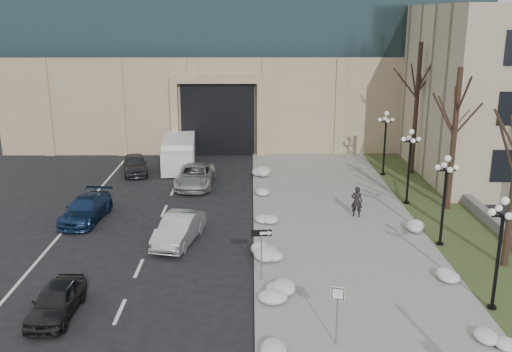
# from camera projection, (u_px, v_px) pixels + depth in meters

# --- Properties ---
(sidewalk) EXTENTS (9.00, 40.00, 0.12)m
(sidewalk) POSITION_uv_depth(u_px,v_px,m) (341.00, 234.00, 30.34)
(sidewalk) COLOR gray
(sidewalk) RESTS_ON ground
(curb) EXTENTS (0.30, 40.00, 0.14)m
(curb) POSITION_uv_depth(u_px,v_px,m) (256.00, 234.00, 30.30)
(curb) COLOR gray
(curb) RESTS_ON ground
(grass_strip) EXTENTS (4.00, 40.00, 0.10)m
(grass_strip) POSITION_uv_depth(u_px,v_px,m) (462.00, 234.00, 30.39)
(grass_strip) COLOR #374522
(grass_strip) RESTS_ON ground
(stone_wall) EXTENTS (0.50, 30.00, 0.70)m
(stone_wall) POSITION_uv_depth(u_px,v_px,m) (486.00, 216.00, 32.25)
(stone_wall) COLOR slate
(stone_wall) RESTS_ON ground
(car_a) EXTENTS (1.60, 3.82, 1.29)m
(car_a) POSITION_uv_depth(u_px,v_px,m) (56.00, 301.00, 22.12)
(car_a) COLOR black
(car_a) RESTS_ON ground
(car_b) EXTENTS (2.50, 4.73, 1.48)m
(car_b) POSITION_uv_depth(u_px,v_px,m) (179.00, 229.00, 29.20)
(car_b) COLOR #B8B9C0
(car_b) RESTS_ON ground
(car_c) EXTENTS (2.39, 4.92, 1.38)m
(car_c) POSITION_uv_depth(u_px,v_px,m) (86.00, 209.00, 32.39)
(car_c) COLOR navy
(car_c) RESTS_ON ground
(car_d) EXTENTS (2.57, 5.29, 1.45)m
(car_d) POSITION_uv_depth(u_px,v_px,m) (195.00, 176.00, 38.84)
(car_d) COLOR #B3B3B3
(car_d) RESTS_ON ground
(car_e) EXTENTS (2.59, 4.45, 1.42)m
(car_e) POSITION_uv_depth(u_px,v_px,m) (135.00, 164.00, 41.89)
(car_e) COLOR #303135
(car_e) RESTS_ON ground
(pedestrian) EXTENTS (0.75, 0.59, 1.79)m
(pedestrian) POSITION_uv_depth(u_px,v_px,m) (357.00, 201.00, 32.63)
(pedestrian) COLOR black
(pedestrian) RESTS_ON sidewalk
(box_truck) EXTENTS (2.83, 6.91, 2.14)m
(box_truck) POSITION_uv_depth(u_px,v_px,m) (179.00, 154.00, 43.63)
(box_truck) COLOR silver
(box_truck) RESTS_ON ground
(one_way_sign) EXTENTS (0.93, 0.26, 2.48)m
(one_way_sign) POSITION_uv_depth(u_px,v_px,m) (265.00, 239.00, 24.49)
(one_way_sign) COLOR slate
(one_way_sign) RESTS_ON ground
(keep_sign) EXTENTS (0.50, 0.18, 2.35)m
(keep_sign) POSITION_uv_depth(u_px,v_px,m) (338.00, 303.00, 19.72)
(keep_sign) COLOR slate
(keep_sign) RESTS_ON ground
(snow_clump_b) EXTENTS (1.10, 1.60, 0.36)m
(snow_clump_b) POSITION_uv_depth(u_px,v_px,m) (268.00, 350.00, 19.47)
(snow_clump_b) COLOR white
(snow_clump_b) RESTS_ON sidewalk
(snow_clump_c) EXTENTS (1.10, 1.60, 0.36)m
(snow_clump_c) POSITION_uv_depth(u_px,v_px,m) (274.00, 294.00, 23.36)
(snow_clump_c) COLOR white
(snow_clump_c) RESTS_ON sidewalk
(snow_clump_d) EXTENTS (1.10, 1.60, 0.36)m
(snow_clump_d) POSITION_uv_depth(u_px,v_px,m) (268.00, 254.00, 27.30)
(snow_clump_d) COLOR white
(snow_clump_d) RESTS_ON sidewalk
(snow_clump_e) EXTENTS (1.10, 1.60, 0.36)m
(snow_clump_e) POSITION_uv_depth(u_px,v_px,m) (267.00, 219.00, 31.88)
(snow_clump_e) COLOR white
(snow_clump_e) RESTS_ON sidewalk
(snow_clump_f) EXTENTS (1.10, 1.60, 0.36)m
(snow_clump_f) POSITION_uv_depth(u_px,v_px,m) (259.00, 191.00, 36.85)
(snow_clump_f) COLOR white
(snow_clump_f) RESTS_ON sidewalk
(snow_clump_g) EXTENTS (1.10, 1.60, 0.36)m
(snow_clump_g) POSITION_uv_depth(u_px,v_px,m) (259.00, 173.00, 41.19)
(snow_clump_g) COLOR white
(snow_clump_g) RESTS_ON sidewalk
(snow_clump_h) EXTENTS (1.10, 1.60, 0.36)m
(snow_clump_h) POSITION_uv_depth(u_px,v_px,m) (497.00, 340.00, 20.09)
(snow_clump_h) COLOR white
(snow_clump_h) RESTS_ON sidewalk
(snow_clump_i) EXTENTS (1.10, 1.60, 0.36)m
(snow_clump_i) POSITION_uv_depth(u_px,v_px,m) (448.00, 273.00, 25.31)
(snow_clump_i) COLOR white
(snow_clump_i) RESTS_ON sidewalk
(snow_clump_j) EXTENTS (1.10, 1.60, 0.36)m
(snow_clump_j) POSITION_uv_depth(u_px,v_px,m) (410.00, 227.00, 30.69)
(snow_clump_j) COLOR white
(snow_clump_j) RESTS_ON sidewalk
(lamppost_a) EXTENTS (1.18, 1.18, 4.76)m
(lamppost_a) POSITION_uv_depth(u_px,v_px,m) (500.00, 239.00, 21.85)
(lamppost_a) COLOR black
(lamppost_a) RESTS_ON ground
(lamppost_b) EXTENTS (1.18, 1.18, 4.76)m
(lamppost_b) POSITION_uv_depth(u_px,v_px,m) (445.00, 188.00, 28.10)
(lamppost_b) COLOR black
(lamppost_b) RESTS_ON ground
(lamppost_c) EXTENTS (1.18, 1.18, 4.76)m
(lamppost_c) POSITION_uv_depth(u_px,v_px,m) (410.00, 157.00, 34.35)
(lamppost_c) COLOR black
(lamppost_c) RESTS_ON ground
(lamppost_d) EXTENTS (1.18, 1.18, 4.76)m
(lamppost_d) POSITION_uv_depth(u_px,v_px,m) (385.00, 135.00, 40.60)
(lamppost_d) COLOR black
(lamppost_d) RESTS_ON ground
(tree_mid) EXTENTS (3.20, 3.20, 8.50)m
(tree_mid) POSITION_uv_depth(u_px,v_px,m) (456.00, 120.00, 32.74)
(tree_mid) COLOR black
(tree_mid) RESTS_ON ground
(tree_far) EXTENTS (3.20, 3.20, 9.50)m
(tree_far) POSITION_uv_depth(u_px,v_px,m) (418.00, 90.00, 40.25)
(tree_far) COLOR black
(tree_far) RESTS_ON ground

